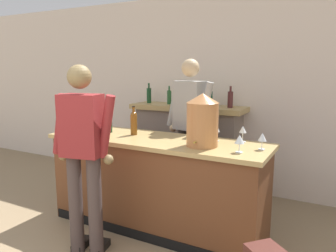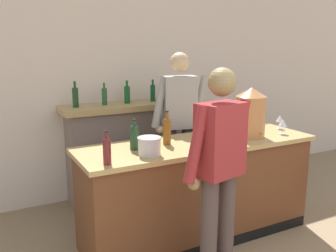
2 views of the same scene
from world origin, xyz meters
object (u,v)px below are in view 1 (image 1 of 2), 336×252
Objects in this scene: fireplace_stone at (188,146)px; wine_glass_by_dispenser at (204,129)px; wine_bottle_cabernet_heavy at (67,123)px; wine_glass_near_bucket at (216,128)px; wine_bottle_merlot_tall at (109,121)px; wine_glass_front_right at (262,138)px; wine_glass_mid_counter at (240,140)px; wine_glass_front_left at (243,130)px; ice_bucket_steel at (99,129)px; copper_dispenser at (202,120)px; person_customer at (83,153)px; person_bartender at (190,128)px; wine_bottle_chardonnay_pale at (134,122)px.

wine_glass_by_dispenser is at bearing -57.81° from fireplace_stone.
wine_bottle_cabernet_heavy reaches higher than wine_glass_near_bucket.
wine_bottle_merlot_tall reaches higher than wine_glass_front_right.
wine_glass_front_left is (-0.09, 0.43, 0.00)m from wine_glass_mid_counter.
fireplace_stone is at bearing 75.07° from ice_bucket_steel.
wine_glass_by_dispenser is (-0.08, 0.24, -0.14)m from copper_dispenser.
person_customer is 1.14m from copper_dispenser.
person_customer reaches higher than ice_bucket_steel.
person_customer reaches higher than copper_dispenser.
copper_dispenser is 1.23m from wine_bottle_merlot_tall.
wine_glass_by_dispenser is 0.39m from wine_glass_front_left.
wine_bottle_merlot_tall is at bearing -144.55° from person_bartender.
wine_glass_by_dispenser is (1.09, 0.34, 0.04)m from ice_bucket_steel.
copper_dispenser is at bearing 6.40° from wine_bottle_cabernet_heavy.
ice_bucket_steel is at bearing -175.20° from copper_dispenser.
wine_glass_near_bucket is 1.17× the size of wine_glass_by_dispenser.
wine_bottle_merlot_tall is 1.68× the size of wine_glass_front_left.
wine_bottle_cabernet_heavy is 0.98× the size of wine_bottle_merlot_tall.
wine_bottle_chardonnay_pale reaches higher than wine_glass_near_bucket.
person_bartender is at bearing 130.12° from wine_glass_by_dispenser.
wine_glass_by_dispenser is at bearing -170.28° from wine_glass_near_bucket.
fireplace_stone is 0.87m from person_bartender.
wine_bottle_chardonnay_pale is at bearing 24.46° from wine_bottle_cabernet_heavy.
wine_bottle_chardonnay_pale is at bearing 179.69° from wine_glass_front_right.
wine_glass_near_bucket is 0.47m from wine_glass_mid_counter.
wine_glass_mid_counter is at bearing -44.69° from wine_glass_near_bucket.
person_customer reaches higher than wine_glass_near_bucket.
person_bartender is 9.04× the size of ice_bucket_steel.
fireplace_stone is 1.90m from wine_glass_mid_counter.
wine_bottle_merlot_tall is at bearing 174.36° from copper_dispenser.
copper_dispenser is at bearing 4.80° from ice_bucket_steel.
person_bartender is 3.64× the size of copper_dispenser.
copper_dispenser is 1.82× the size of wine_bottle_merlot_tall.
copper_dispenser is 1.56× the size of wine_bottle_chardonnay_pale.
wine_glass_front_left is (0.24, 0.09, -0.02)m from wine_glass_near_bucket.
ice_bucket_steel is 1.55m from wine_glass_mid_counter.
copper_dispenser is 1.19m from ice_bucket_steel.
wine_glass_mid_counter reaches higher than ice_bucket_steel.
person_bartender is 0.64m from wine_glass_near_bucket.
person_bartender is 0.80m from wine_glass_front_left.
person_bartender reaches higher than wine_bottle_merlot_tall.
wine_bottle_chardonnay_pale is at bearing -172.25° from wine_glass_near_bucket.
person_bartender is 1.11m from wine_glass_mid_counter.
wine_glass_front_right is (1.31, -1.23, 0.49)m from fireplace_stone.
fireplace_stone is 8.10× the size of ice_bucket_steel.
fireplace_stone is 1.57m from ice_bucket_steel.
wine_bottle_merlot_tall is at bearing -109.30° from fireplace_stone.
wine_bottle_merlot_tall is at bearing 113.51° from person_customer.
wine_glass_front_left reaches higher than ice_bucket_steel.
wine_glass_near_bucket is at bearing 6.56° from wine_bottle_merlot_tall.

